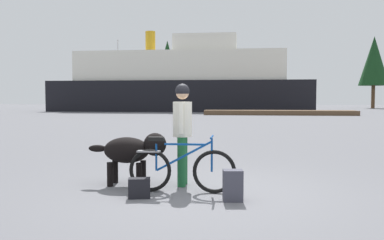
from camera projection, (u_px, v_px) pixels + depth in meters
The scene contains 13 objects.
ground_plane at pixel (202, 193), 6.19m from camera, with size 160.00×160.00×0.00m, color slate.
bicycle at pixel (181, 169), 6.21m from camera, with size 1.69×0.44×0.89m.
person_cyclist at pixel (182, 124), 6.69m from camera, with size 0.32×0.53×1.72m.
dog at pixel (133, 150), 6.72m from camera, with size 1.35×0.51×0.89m.
backpack at pixel (233, 185), 5.70m from camera, with size 0.28×0.20×0.45m, color #3F3F4C.
handbag_pannier at pixel (139, 188), 5.88m from camera, with size 0.32×0.18×0.30m, color black.
dock_pier at pixel (279, 113), 34.47m from camera, with size 12.90×2.16×0.40m, color brown.
ferry_boat at pixel (181, 83), 44.46m from camera, with size 28.27×7.12×8.91m.
sailboat_moored at pixel (118, 105), 51.38m from camera, with size 6.59×1.85×8.93m.
pine_tree_far_left at pixel (167, 66), 59.03m from camera, with size 3.94×3.94×9.94m.
pine_tree_center at pixel (225, 68), 58.48m from camera, with size 2.99×2.99×9.23m.
pine_tree_far_right at pixel (374, 61), 56.06m from camera, with size 4.07×4.07×10.13m.
pine_tree_mid_back at pixel (253, 71), 65.59m from camera, with size 3.32×3.32×9.28m.
Camera 1 is at (0.58, -6.09, 1.48)m, focal length 37.26 mm.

